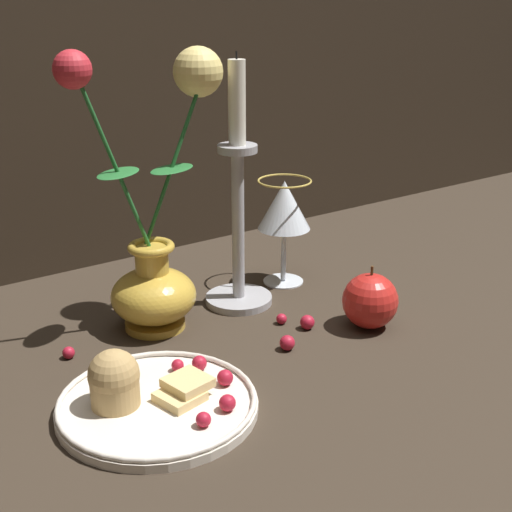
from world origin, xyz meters
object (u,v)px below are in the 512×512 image
Objects in this scene: plate_with_pastries at (149,397)px; candlestick at (238,218)px; vase at (157,241)px; wine_glass at (284,209)px; apple_beside_vase at (370,301)px.

plate_with_pastries is 0.62× the size of candlestick.
vase is 0.12m from candlestick.
vase is 2.24× the size of wine_glass.
plate_with_pastries is 1.34× the size of wine_glass.
apple_beside_vase reaches higher than plate_with_pastries.
plate_with_pastries is at bearing -142.62° from candlestick.
plate_with_pastries is 0.33m from apple_beside_vase.
vase is 0.22m from wine_glass.
candlestick is (-0.10, -0.02, 0.01)m from wine_glass.
wine_glass reaches higher than apple_beside_vase.
plate_with_pastries is 0.31m from candlestick.
candlestick is at bearing -166.01° from wine_glass.
apple_beside_vase is (0.22, -0.16, -0.08)m from vase.
candlestick is at bearing 121.15° from apple_beside_vase.
apple_beside_vase is at bearing -36.33° from vase.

